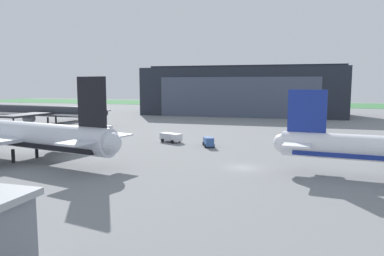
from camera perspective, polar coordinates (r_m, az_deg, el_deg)
The scene contains 7 objects.
ground_plane at distance 58.22m, azimuth 7.87°, elevation -6.07°, with size 440.00×440.00×0.00m, color slate.
grass_field_strip at distance 237.81m, azimuth 14.53°, elevation 3.54°, with size 440.00×56.00×0.08m, color #3A7741.
maintenance_hangar at distance 157.72m, azimuth 7.89°, elevation 5.65°, with size 80.47×32.03×20.49m.
airliner_far_left at distance 127.48m, azimuth -21.32°, elevation 2.38°, with size 45.11×35.76×11.88m.
airliner_near_right at distance 69.91m, azimuth -25.25°, elevation -0.98°, with size 43.69×39.35×13.98m.
fuel_bowser at distance 82.22m, azimuth -3.26°, elevation -1.40°, with size 5.38×3.92×1.99m.
ops_van at distance 76.61m, azimuth 2.56°, elevation -2.06°, with size 3.38×5.26×2.06m.
Camera 1 is at (8.42, -56.13, 12.97)m, focal length 34.64 mm.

